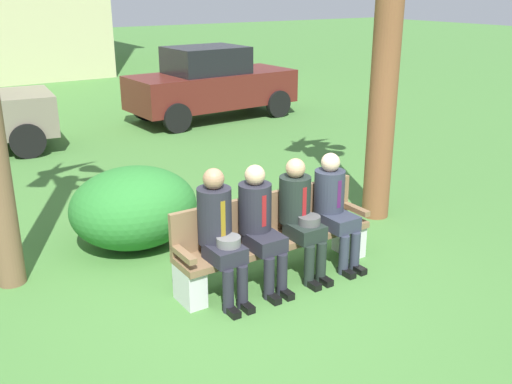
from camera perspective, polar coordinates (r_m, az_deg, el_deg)
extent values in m
plane|color=#447836|center=(6.15, 0.04, -9.60)|extent=(80.00, 80.00, 0.00)
cube|color=brown|center=(6.27, 2.01, -4.77)|extent=(2.29, 0.44, 0.07)
cube|color=brown|center=(6.31, 1.04, -2.03)|extent=(2.29, 0.06, 0.45)
cube|color=brown|center=(5.70, -7.13, -5.99)|extent=(0.08, 0.44, 0.06)
cube|color=brown|center=(6.87, 9.58, -1.61)|extent=(0.08, 0.44, 0.06)
cube|color=silver|center=(5.89, -6.46, -9.03)|extent=(0.20, 0.37, 0.38)
cube|color=silver|center=(6.96, 9.05, -4.48)|extent=(0.20, 0.37, 0.38)
cube|color=#23232D|center=(5.73, -3.05, -5.96)|extent=(0.32, 0.38, 0.16)
cylinder|color=#23232D|center=(5.69, -2.72, -9.61)|extent=(0.11, 0.11, 0.45)
cylinder|color=#23232D|center=(5.76, -1.33, -9.20)|extent=(0.11, 0.11, 0.45)
cube|color=black|center=(5.74, -2.38, -11.52)|extent=(0.09, 0.22, 0.07)
cube|color=black|center=(5.81, -1.00, -11.08)|extent=(0.09, 0.22, 0.07)
cylinder|color=#23232D|center=(5.75, -4.07, -2.29)|extent=(0.34, 0.34, 0.56)
cube|color=olive|center=(5.61, -3.24, -2.62)|extent=(0.05, 0.01, 0.36)
sphere|color=#9E7556|center=(5.62, -4.16, 1.28)|extent=(0.21, 0.21, 0.21)
cylinder|color=slate|center=(5.68, -2.69, -4.81)|extent=(0.24, 0.24, 0.09)
cube|color=#23232D|center=(5.96, 0.90, -4.90)|extent=(0.32, 0.38, 0.16)
cylinder|color=#23232D|center=(5.91, 1.28, -8.40)|extent=(0.11, 0.11, 0.45)
cylinder|color=#23232D|center=(5.99, 2.55, -8.00)|extent=(0.11, 0.11, 0.45)
cube|color=black|center=(5.96, 1.59, -10.24)|extent=(0.09, 0.22, 0.07)
cube|color=black|center=(6.04, 2.86, -9.82)|extent=(0.09, 0.22, 0.07)
cylinder|color=#23232D|center=(5.98, -0.11, -1.57)|extent=(0.34, 0.34, 0.52)
cube|color=maroon|center=(5.85, 0.78, -1.87)|extent=(0.05, 0.01, 0.33)
sphere|color=tan|center=(5.87, -0.11, 1.65)|extent=(0.21, 0.21, 0.21)
cube|color=#1E2823|center=(6.23, 4.78, -3.82)|extent=(0.32, 0.38, 0.16)
cylinder|color=#1E2823|center=(6.18, 5.20, -7.16)|extent=(0.11, 0.11, 0.45)
cylinder|color=#1E2823|center=(6.27, 6.36, -6.79)|extent=(0.11, 0.11, 0.45)
cube|color=black|center=(6.23, 5.49, -8.93)|extent=(0.09, 0.22, 0.07)
cube|color=black|center=(6.32, 6.64, -8.53)|extent=(0.09, 0.22, 0.07)
cylinder|color=#1E2823|center=(6.26, 3.80, -0.71)|extent=(0.34, 0.34, 0.50)
cube|color=maroon|center=(6.13, 4.73, -0.98)|extent=(0.05, 0.01, 0.32)
sphere|color=tan|center=(6.15, 3.87, 2.33)|extent=(0.21, 0.21, 0.21)
cylinder|color=#4E4E4E|center=(6.19, 5.20, -2.74)|extent=(0.24, 0.24, 0.09)
cube|color=#2D3342|center=(6.52, 8.11, -2.89)|extent=(0.32, 0.38, 0.16)
cylinder|color=#2D3342|center=(6.46, 8.55, -6.07)|extent=(0.11, 0.11, 0.45)
cylinder|color=#2D3342|center=(6.56, 9.61, -5.72)|extent=(0.11, 0.11, 0.45)
cube|color=black|center=(6.51, 8.82, -7.77)|extent=(0.09, 0.22, 0.07)
cube|color=black|center=(6.61, 9.87, -7.40)|extent=(0.09, 0.22, 0.07)
cylinder|color=#2D3342|center=(6.55, 7.15, 0.03)|extent=(0.34, 0.34, 0.49)
cube|color=#4C1951|center=(6.42, 8.10, -0.22)|extent=(0.05, 0.01, 0.31)
sphere|color=beige|center=(6.44, 7.27, 2.88)|extent=(0.21, 0.21, 0.21)
cylinder|color=brown|center=(7.70, 12.65, 14.03)|extent=(0.36, 0.36, 4.64)
ellipsoid|color=#2A742D|center=(7.17, -11.81, -1.45)|extent=(1.53, 1.40, 0.96)
cylinder|color=black|center=(12.97, -22.13, 6.16)|extent=(0.65, 0.21, 0.64)
cylinder|color=black|center=(11.45, -21.35, 4.65)|extent=(0.65, 0.21, 0.64)
cube|color=#591E19|center=(13.94, -4.28, 9.97)|extent=(3.96, 1.73, 0.76)
cube|color=black|center=(13.77, -4.90, 12.69)|extent=(1.76, 1.43, 0.60)
cylinder|color=black|center=(15.38, -1.40, 9.47)|extent=(0.65, 0.17, 0.64)
cylinder|color=black|center=(14.14, 2.21, 8.58)|extent=(0.65, 0.17, 0.64)
cylinder|color=black|center=(14.05, -10.73, 8.18)|extent=(0.65, 0.17, 0.64)
cylinder|color=black|center=(12.68, -7.67, 7.15)|extent=(0.65, 0.17, 0.64)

